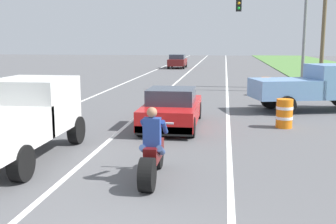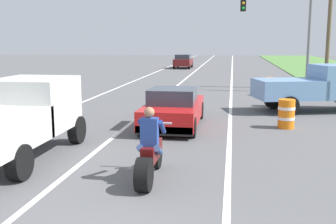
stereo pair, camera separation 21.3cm
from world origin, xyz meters
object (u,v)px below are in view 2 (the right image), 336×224
object	(u,v)px
construction_barrel_mid	(279,96)
construction_barrel_far	(270,87)
pickup_truck_left_lane_white	(18,116)
pickup_truck_right_shoulder_light_blue	(318,86)
distant_car_far_ahead	(183,61)
motorcycle_with_rider	(150,155)
construction_barrel_nearest	(286,114)
sports_car_red	(173,109)
traffic_light_mast_near	(287,23)

from	to	relation	value
construction_barrel_mid	construction_barrel_far	size ratio (longest dim) A/B	1.00
pickup_truck_left_lane_white	construction_barrel_mid	size ratio (longest dim) A/B	4.80
pickup_truck_left_lane_white	pickup_truck_right_shoulder_light_blue	xyz separation A→B (m)	(8.96, 8.58, 0.00)
pickup_truck_left_lane_white	pickup_truck_right_shoulder_light_blue	bearing A→B (deg)	43.75
pickup_truck_right_shoulder_light_blue	distant_car_far_ahead	bearing A→B (deg)	108.49
motorcycle_with_rider	construction_barrel_nearest	distance (m)	7.07
pickup_truck_left_lane_white	construction_barrel_nearest	world-z (taller)	pickup_truck_left_lane_white
sports_car_red	construction_barrel_mid	distance (m)	6.62
sports_car_red	construction_barrel_mid	world-z (taller)	sports_car_red
motorcycle_with_rider	traffic_light_mast_near	size ratio (longest dim) A/B	0.37
pickup_truck_right_shoulder_light_blue	construction_barrel_nearest	bearing A→B (deg)	-114.99
sports_car_red	construction_barrel_far	bearing A→B (deg)	65.57
distant_car_far_ahead	construction_barrel_nearest	bearing A→B (deg)	-76.71
pickup_truck_left_lane_white	construction_barrel_far	xyz separation A→B (m)	(7.42, 13.45, -0.60)
motorcycle_with_rider	construction_barrel_mid	size ratio (longest dim) A/B	2.21
motorcycle_with_rider	sports_car_red	xyz separation A→B (m)	(-0.31, 5.73, 0.04)
distant_car_far_ahead	pickup_truck_left_lane_white	bearing A→B (deg)	-90.06
construction_barrel_mid	pickup_truck_left_lane_white	bearing A→B (deg)	-127.69
pickup_truck_left_lane_white	construction_barrel_mid	distance (m)	12.22
distant_car_far_ahead	motorcycle_with_rider	bearing A→B (deg)	-84.34
motorcycle_with_rider	traffic_light_mast_near	distance (m)	17.56
pickup_truck_left_lane_white	construction_barrel_mid	bearing A→B (deg)	52.31
pickup_truck_right_shoulder_light_blue	sports_car_red	bearing A→B (deg)	-143.83
pickup_truck_left_lane_white	construction_barrel_far	bearing A→B (deg)	61.11
construction_barrel_nearest	distant_car_far_ahead	distance (m)	31.27
pickup_truck_right_shoulder_light_blue	construction_barrel_far	size ratio (longest dim) A/B	5.14
motorcycle_with_rider	distant_car_far_ahead	distance (m)	36.71
pickup_truck_left_lane_white	construction_barrel_mid	world-z (taller)	pickup_truck_left_lane_white
pickup_truck_right_shoulder_light_blue	construction_barrel_mid	distance (m)	1.94
sports_car_red	distant_car_far_ahead	xyz separation A→B (m)	(-3.31, 30.80, 0.14)
construction_barrel_far	sports_car_red	bearing A→B (deg)	-114.43
motorcycle_with_rider	construction_barrel_mid	distance (m)	11.56
construction_barrel_mid	traffic_light_mast_near	bearing A→B (deg)	81.10
sports_car_red	pickup_truck_right_shoulder_light_blue	size ratio (longest dim) A/B	0.84
traffic_light_mast_near	construction_barrel_mid	bearing A→B (deg)	-98.90
construction_barrel_far	distant_car_far_ahead	size ratio (longest dim) A/B	0.25
motorcycle_with_rider	construction_barrel_nearest	size ratio (longest dim) A/B	2.21
sports_car_red	pickup_truck_left_lane_white	distance (m)	5.61
motorcycle_with_rider	distant_car_far_ahead	xyz separation A→B (m)	(-3.62, 36.53, 0.18)
pickup_truck_left_lane_white	construction_barrel_nearest	size ratio (longest dim) A/B	4.80
traffic_light_mast_near	construction_barrel_nearest	distance (m)	11.09
construction_barrel_far	traffic_light_mast_near	bearing A→B (deg)	63.69
construction_barrel_mid	construction_barrel_far	xyz separation A→B (m)	(-0.04, 3.79, 0.00)
motorcycle_with_rider	construction_barrel_far	xyz separation A→B (m)	(3.77, 14.71, -0.09)
motorcycle_with_rider	traffic_light_mast_near	xyz separation A→B (m)	(4.69, 16.58, 3.38)
pickup_truck_left_lane_white	distant_car_far_ahead	size ratio (longest dim) A/B	1.20
pickup_truck_right_shoulder_light_blue	traffic_light_mast_near	distance (m)	7.35
pickup_truck_left_lane_white	traffic_light_mast_near	bearing A→B (deg)	61.42
construction_barrel_nearest	sports_car_red	bearing A→B (deg)	-174.53
construction_barrel_mid	construction_barrel_nearest	bearing A→B (deg)	-92.82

